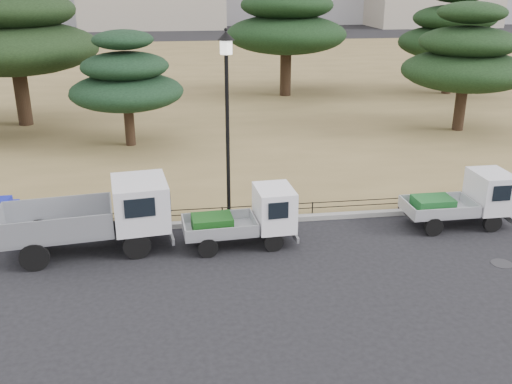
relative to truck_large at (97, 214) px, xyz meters
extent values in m
plane|color=black|center=(4.72, -1.31, -1.13)|extent=(220.00, 220.00, 0.00)
cube|color=olive|center=(4.72, 29.29, -1.05)|extent=(120.00, 56.00, 0.15)
cube|color=gray|center=(4.72, 1.29, -1.05)|extent=(120.00, 0.25, 0.16)
cylinder|color=black|center=(1.11, -0.73, -0.73)|extent=(0.81, 0.25, 0.79)
cylinder|color=black|center=(0.90, 0.98, -0.73)|extent=(0.81, 0.25, 0.79)
cylinder|color=black|center=(-1.61, -1.07, -0.73)|extent=(0.81, 0.25, 0.79)
cylinder|color=black|center=(-1.82, 0.64, -0.73)|extent=(0.81, 0.25, 0.79)
cube|color=#2D2D30|center=(-0.31, -0.04, -0.52)|extent=(4.51, 1.48, 0.14)
cube|color=gray|center=(-1.10, -0.14, -0.07)|extent=(3.26, 2.10, 0.77)
cube|color=silver|center=(1.23, 0.15, 0.22)|extent=(1.76, 2.06, 1.36)
cylinder|color=black|center=(5.02, -0.82, -0.84)|extent=(0.58, 0.19, 0.57)
cylinder|color=black|center=(4.94, 0.44, -0.84)|extent=(0.58, 0.19, 0.57)
cylinder|color=black|center=(3.11, -0.94, -0.84)|extent=(0.58, 0.19, 0.57)
cylinder|color=black|center=(3.03, 0.32, -0.84)|extent=(0.58, 0.19, 0.57)
cube|color=#2D2D30|center=(4.06, -0.25, -0.71)|extent=(3.13, 0.90, 0.13)
cube|color=#A6A9AD|center=(3.50, -0.28, -0.45)|extent=(2.21, 1.43, 0.38)
cube|color=white|center=(5.14, -0.18, -0.02)|extent=(1.16, 1.48, 1.23)
cube|color=#164E16|center=(3.28, -0.30, -0.35)|extent=(1.22, 0.92, 0.42)
cylinder|color=black|center=(12.05, -0.45, -0.84)|extent=(0.59, 0.16, 0.59)
cylinder|color=black|center=(12.04, 0.83, -0.84)|extent=(0.59, 0.16, 0.59)
cylinder|color=black|center=(10.10, -0.48, -0.84)|extent=(0.59, 0.16, 0.59)
cylinder|color=black|center=(10.08, 0.81, -0.84)|extent=(0.59, 0.16, 0.59)
cube|color=#2D2D30|center=(11.10, 0.18, -0.70)|extent=(3.16, 0.76, 0.14)
cube|color=#B6BABE|center=(10.53, 0.17, -0.44)|extent=(2.19, 1.36, 0.39)
cube|color=silver|center=(12.21, 0.19, -0.01)|extent=(1.11, 1.46, 1.24)
cube|color=#1B5E26|center=(10.31, 0.17, -0.34)|extent=(1.21, 0.88, 0.43)
cylinder|color=black|center=(3.95, 1.59, -0.90)|extent=(0.45, 0.45, 0.16)
cylinder|color=black|center=(3.95, 1.59, 1.71)|extent=(0.12, 0.12, 5.06)
cylinder|color=white|center=(3.95, 1.59, 4.45)|extent=(0.40, 0.40, 0.40)
cone|color=black|center=(3.95, 1.59, 4.78)|extent=(0.53, 0.53, 0.25)
cylinder|color=black|center=(4.72, 1.44, -0.78)|extent=(38.00, 0.03, 0.03)
cylinder|color=black|center=(4.72, 1.44, -0.60)|extent=(38.00, 0.03, 0.03)
cylinder|color=black|center=(4.72, 1.44, -0.78)|extent=(0.04, 0.04, 0.40)
cylinder|color=#2D2D30|center=(11.22, -2.51, -1.12)|extent=(0.60, 0.60, 0.01)
cylinder|color=black|center=(-5.54, 15.59, 0.65)|extent=(0.73, 0.73, 3.26)
ellipsoid|color=black|center=(-5.54, 15.59, 3.02)|extent=(8.38, 8.38, 2.68)
ellipsoid|color=black|center=(-5.54, 15.59, 4.85)|extent=(6.40, 6.40, 2.05)
cylinder|color=black|center=(0.24, 10.77, 0.04)|extent=(0.46, 0.46, 2.04)
ellipsoid|color=black|center=(0.24, 10.77, 1.52)|extent=(5.15, 5.15, 1.65)
ellipsoid|color=black|center=(0.24, 10.77, 2.67)|extent=(3.93, 3.93, 1.26)
ellipsoid|color=black|center=(0.24, 10.77, 3.82)|extent=(2.71, 2.71, 0.87)
cylinder|color=black|center=(9.68, 21.58, 0.63)|extent=(0.72, 0.72, 3.21)
ellipsoid|color=black|center=(9.68, 21.58, 2.96)|extent=(7.73, 7.73, 2.47)
ellipsoid|color=black|center=(9.68, 21.58, 4.77)|extent=(5.91, 5.91, 1.89)
cylinder|color=black|center=(16.74, 11.26, 0.25)|extent=(0.55, 0.55, 2.46)
ellipsoid|color=black|center=(16.74, 11.26, 2.04)|extent=(6.25, 6.25, 2.00)
ellipsoid|color=black|center=(16.74, 11.26, 3.42)|extent=(4.78, 4.78, 1.53)
ellipsoid|color=black|center=(16.74, 11.26, 4.81)|extent=(3.30, 3.30, 1.06)
cylinder|color=black|center=(20.61, 20.71, 0.39)|extent=(0.61, 0.61, 2.73)
ellipsoid|color=black|center=(20.61, 20.71, 2.36)|extent=(6.97, 6.97, 2.23)
ellipsoid|color=black|center=(20.61, 20.71, 3.90)|extent=(5.32, 5.32, 1.70)
camera|label=1|loc=(2.38, -15.60, 6.37)|focal=40.00mm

